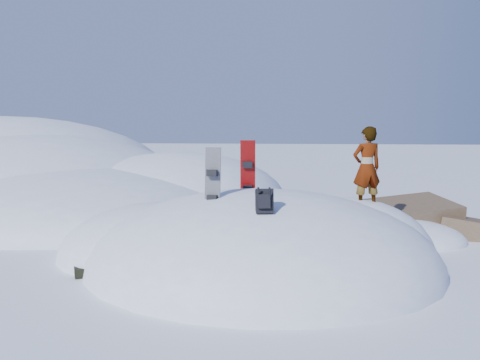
# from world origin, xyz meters

# --- Properties ---
(ground) EXTENTS (120.00, 120.00, 0.00)m
(ground) POSITION_xyz_m (0.00, 0.00, 0.00)
(ground) COLOR white
(ground) RESTS_ON ground
(snow_mound) EXTENTS (8.00, 6.00, 3.00)m
(snow_mound) POSITION_xyz_m (-0.17, 0.24, 0.00)
(snow_mound) COLOR white
(snow_mound) RESTS_ON ground
(snow_ridge) EXTENTS (21.50, 18.50, 6.40)m
(snow_ridge) POSITION_xyz_m (-10.43, 9.85, 0.00)
(snow_ridge) COLOR white
(snow_ridge) RESTS_ON ground
(rock_outcrop) EXTENTS (4.68, 4.41, 1.68)m
(rock_outcrop) POSITION_xyz_m (3.72, 3.01, 0.01)
(rock_outcrop) COLOR brown
(rock_outcrop) RESTS_ON ground
(snowboard_red) EXTENTS (0.33, 0.22, 1.71)m
(snowboard_red) POSITION_xyz_m (-0.34, 0.80, 1.63)
(snowboard_red) COLOR red
(snowboard_red) RESTS_ON snow_mound
(snowboard_dark) EXTENTS (0.31, 0.24, 1.57)m
(snowboard_dark) POSITION_xyz_m (-0.89, -0.54, 1.60)
(snowboard_dark) COLOR black
(snowboard_dark) RESTS_ON snow_mound
(backpack) EXTENTS (0.34, 0.38, 0.49)m
(backpack) POSITION_xyz_m (0.12, -1.36, 1.51)
(backpack) COLOR black
(backpack) RESTS_ON snow_mound
(gear_pile) EXTENTS (0.82, 0.65, 0.21)m
(gear_pile) POSITION_xyz_m (-3.08, -0.90, 0.10)
(gear_pile) COLOR black
(gear_pile) RESTS_ON ground
(person) EXTENTS (0.72, 0.59, 1.70)m
(person) POSITION_xyz_m (2.13, 0.75, 1.90)
(person) COLOR slate
(person) RESTS_ON snow_mound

